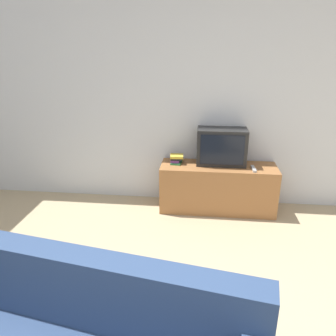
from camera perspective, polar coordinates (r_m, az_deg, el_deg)
wall_back at (r=3.94m, az=3.68°, el=12.19°), size 9.00×0.06×2.60m
tv_stand at (r=3.96m, az=8.61°, el=-3.40°), size 1.35×0.44×0.56m
television at (r=3.86m, az=9.31°, el=3.70°), size 0.57×0.30×0.42m
book_stack at (r=3.89m, az=1.45°, el=1.63°), size 0.16×0.19×0.10m
remote_on_stand at (r=3.80m, az=14.67°, el=-0.12°), size 0.04×0.19×0.02m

